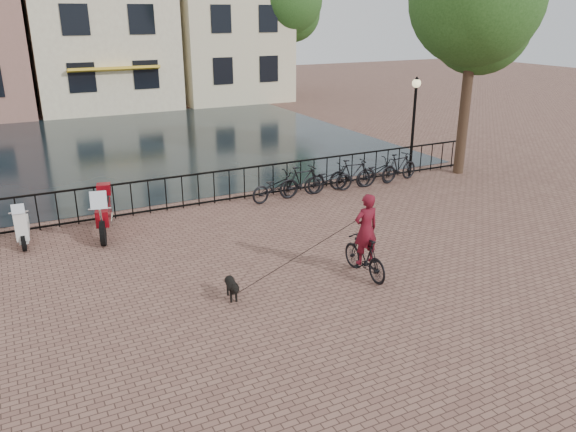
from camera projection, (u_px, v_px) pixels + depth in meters
name	position (u px, v px, depth m)	size (l,w,h in m)	color
ground	(360.00, 324.00, 10.61)	(100.00, 100.00, 0.00)	brown
canal_water	(144.00, 144.00, 25.12)	(20.00, 20.00, 0.00)	black
railing	(214.00, 188.00, 17.15)	(20.00, 0.05, 1.02)	black
canal_house_mid	(94.00, 6.00, 33.96)	(8.00, 9.50, 11.80)	beige
lamp_post	(414.00, 111.00, 19.23)	(0.30, 0.30, 3.45)	black
cyclist	(365.00, 240.00, 12.28)	(0.71, 1.64, 2.24)	black
dog	(232.00, 288.00, 11.48)	(0.35, 0.75, 0.49)	black
motorcycle	(103.00, 207.00, 14.67)	(0.95, 2.14, 1.49)	maroon
scooter	(22.00, 220.00, 14.12)	(0.48, 1.38, 1.26)	silver
parked_bike_0	(276.00, 187.00, 17.43)	(0.60, 1.72, 0.90)	black
parked_bike_1	(303.00, 181.00, 17.82)	(0.47, 1.66, 1.00)	black
parked_bike_2	(328.00, 179.00, 18.24)	(0.60, 1.72, 0.90)	black
parked_bike_3	(353.00, 174.00, 18.62)	(0.47, 1.66, 1.00)	black
parked_bike_4	(376.00, 172.00, 19.04)	(0.60, 1.72, 0.90)	black
parked_bike_5	(399.00, 167.00, 19.43)	(0.47, 1.66, 1.00)	black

